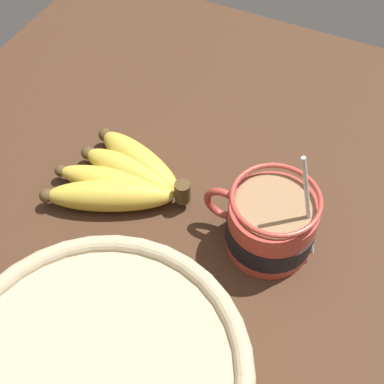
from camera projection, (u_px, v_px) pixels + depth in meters
table at (207, 243)px, 67.26cm from camera, size 92.98×92.98×3.22cm
coffee_mug at (270, 224)px, 62.32cm from camera, size 14.25×10.51×16.61cm
banana_bunch at (124, 178)px, 69.10cm from camera, size 18.18×16.11×4.34cm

